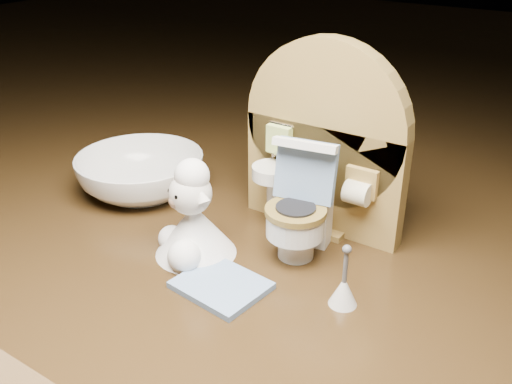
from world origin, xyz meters
TOP-DOWN VIEW (x-y plane):
  - backdrop_panel at (-0.00, 0.06)m, footprint 0.13×0.05m
  - toy_toilet at (0.00, 0.02)m, footprint 0.05×0.06m
  - bath_mat at (-0.02, -0.05)m, footprint 0.06×0.05m
  - toilet_brush at (0.06, -0.02)m, footprint 0.02×0.02m
  - plush_lamb at (-0.06, -0.02)m, footprint 0.06×0.06m
  - ceramic_bowl at (-0.16, 0.03)m, footprint 0.14×0.14m

SIDE VIEW (x-z plane):
  - bath_mat at x=-0.02m, z-range 0.00..0.00m
  - toilet_brush at x=0.06m, z-range -0.01..0.03m
  - ceramic_bowl at x=-0.16m, z-range 0.00..0.04m
  - plush_lamb at x=-0.06m, z-range -0.01..0.07m
  - toy_toilet at x=0.00m, z-range -0.01..0.08m
  - backdrop_panel at x=0.00m, z-range -0.01..0.14m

